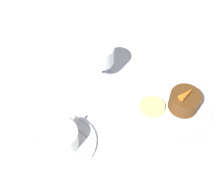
% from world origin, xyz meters
% --- Properties ---
extents(ground_plane, '(3.00, 3.00, 0.00)m').
position_xyz_m(ground_plane, '(0.00, 0.00, 0.00)').
color(ground_plane, white).
extents(dinner_plate, '(0.26, 0.26, 0.01)m').
position_xyz_m(dinner_plate, '(0.02, -0.02, 0.01)').
color(dinner_plate, white).
rests_on(dinner_plate, ground_plane).
extents(saucer, '(0.16, 0.16, 0.01)m').
position_xyz_m(saucer, '(-0.21, 0.16, 0.01)').
color(saucer, white).
rests_on(saucer, ground_plane).
extents(coffee_cup, '(0.11, 0.08, 0.05)m').
position_xyz_m(coffee_cup, '(-0.21, 0.16, 0.04)').
color(coffee_cup, white).
rests_on(coffee_cup, saucer).
extents(spoon, '(0.03, 0.10, 0.00)m').
position_xyz_m(spoon, '(-0.16, 0.16, 0.01)').
color(spoon, silver).
rests_on(spoon, saucer).
extents(wine_glass, '(0.08, 0.08, 0.11)m').
position_xyz_m(wine_glass, '(0.04, 0.20, 0.08)').
color(wine_glass, silver).
rests_on(wine_glass, ground_plane).
extents(fork, '(0.05, 0.18, 0.01)m').
position_xyz_m(fork, '(0.19, -0.03, 0.00)').
color(fork, silver).
rests_on(fork, ground_plane).
extents(dessert_cake, '(0.08, 0.08, 0.05)m').
position_xyz_m(dessert_cake, '(0.04, -0.06, 0.04)').
color(dessert_cake, '#563314').
rests_on(dessert_cake, dinner_plate).
extents(carrot_garnish, '(0.05, 0.03, 0.02)m').
position_xyz_m(carrot_garnish, '(0.04, -0.06, 0.07)').
color(carrot_garnish, orange).
rests_on(carrot_garnish, dessert_cake).
extents(pineapple_slice, '(0.07, 0.07, 0.01)m').
position_xyz_m(pineapple_slice, '(-0.01, 0.01, 0.02)').
color(pineapple_slice, '#EFE075').
rests_on(pineapple_slice, dinner_plate).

